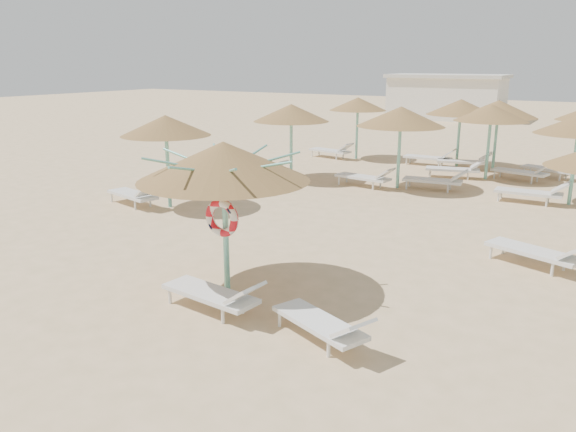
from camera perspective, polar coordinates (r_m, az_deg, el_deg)
The scene contains 6 objects.
ground at distance 10.32m, azimuth -5.60°, elevation -8.22°, with size 120.00×120.00×0.00m, color #DAB385.
main_palapa at distance 10.04m, azimuth -6.57°, elevation 5.47°, with size 3.09×3.09×2.77m.
lounger_main_a at distance 9.64m, azimuth -7.38°, elevation -7.83°, with size 2.01×0.81×0.71m.
lounger_main_b at distance 8.61m, azimuth 3.69°, elevation -10.85°, with size 1.89×1.20×0.66m.
palapa_field at distance 19.06m, azimuth 18.07°, elevation 9.19°, with size 18.53×13.70×2.72m.
service_hut at distance 44.21m, azimuth 15.79°, elevation 11.60°, with size 8.40×4.40×3.25m.
Camera 1 is at (5.68, -7.57, 4.11)m, focal length 35.00 mm.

